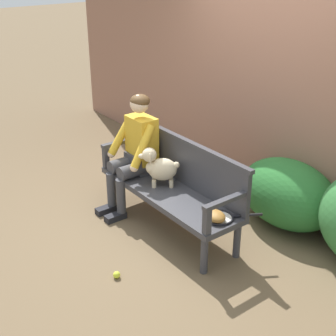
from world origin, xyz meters
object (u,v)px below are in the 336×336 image
Objects in this scene: garden_bench at (168,195)px; tennis_ball at (117,275)px; person_seated at (135,149)px; dog_on_bench at (159,167)px; baseball_glove at (215,216)px; tennis_racket at (221,217)px.

tennis_ball is at bearing -65.43° from garden_bench.
dog_on_bench is (0.42, 0.01, -0.06)m from person_seated.
garden_bench is 8.15× the size of baseball_glove.
person_seated is 1.33m from tennis_racket.
tennis_racket reaches higher than garden_bench.
tennis_ball is (0.55, -0.88, -0.62)m from dog_on_bench.
baseball_glove reaches higher than tennis_ball.
dog_on_bench is 0.90m from baseball_glove.
garden_bench is at bearing 1.91° from dog_on_bench.
garden_bench is at bearing 1.70° from person_seated.
dog_on_bench is at bearing 1.63° from person_seated.
tennis_ball is at bearing -100.23° from baseball_glove.
dog_on_bench is 0.75× the size of tennis_racket.
person_seated is 19.94× the size of tennis_ball.
tennis_racket is (0.74, 0.06, 0.07)m from garden_bench.
baseball_glove is at bearing -93.17° from tennis_racket.
person_seated is 0.42m from dog_on_bench.
person_seated is (-0.57, -0.02, 0.33)m from garden_bench.
tennis_racket reaches higher than tennis_ball.
tennis_racket is at bearing 97.17° from baseball_glove.
person_seated reaches higher than tennis_racket.
dog_on_bench reaches higher than tennis_ball.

